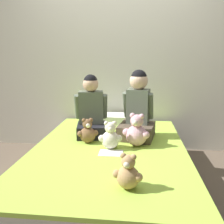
% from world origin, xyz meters
% --- Properties ---
extents(ground_plane, '(14.00, 14.00, 0.00)m').
position_xyz_m(ground_plane, '(0.00, 0.00, 0.00)').
color(ground_plane, brown).
extents(wall_behind_bed, '(8.00, 0.06, 2.50)m').
position_xyz_m(wall_behind_bed, '(0.00, 1.10, 1.25)').
color(wall_behind_bed, silver).
rests_on(wall_behind_bed, ground_plane).
extents(bed, '(1.42, 2.02, 0.41)m').
position_xyz_m(bed, '(0.00, 0.00, 0.20)').
color(bed, '#473828').
rests_on(bed, ground_plane).
extents(child_on_left, '(0.36, 0.35, 0.65)m').
position_xyz_m(child_on_left, '(-0.23, 0.34, 0.69)').
color(child_on_left, black).
rests_on(child_on_left, bed).
extents(child_on_right, '(0.41, 0.43, 0.70)m').
position_xyz_m(child_on_right, '(0.26, 0.34, 0.70)').
color(child_on_right, brown).
rests_on(child_on_right, bed).
extents(teddy_bear_held_by_left_child, '(0.20, 0.16, 0.25)m').
position_xyz_m(teddy_bear_held_by_left_child, '(-0.22, 0.11, 0.51)').
color(teddy_bear_held_by_left_child, brown).
rests_on(teddy_bear_held_by_left_child, bed).
extents(teddy_bear_held_by_right_child, '(0.25, 0.20, 0.31)m').
position_xyz_m(teddy_bear_held_by_right_child, '(0.25, 0.08, 0.54)').
color(teddy_bear_held_by_right_child, '#DBA3B2').
rests_on(teddy_bear_held_by_right_child, bed).
extents(teddy_bear_between_children, '(0.22, 0.16, 0.26)m').
position_xyz_m(teddy_bear_between_children, '(0.01, -0.02, 0.52)').
color(teddy_bear_between_children, silver).
rests_on(teddy_bear_between_children, bed).
extents(teddy_bear_at_foot_of_bed, '(0.19, 0.15, 0.24)m').
position_xyz_m(teddy_bear_at_foot_of_bed, '(0.20, -0.68, 0.51)').
color(teddy_bear_at_foot_of_bed, tan).
rests_on(teddy_bear_at_foot_of_bed, bed).
extents(pillow_at_headboard, '(0.47, 0.28, 0.11)m').
position_xyz_m(pillow_at_headboard, '(0.00, 0.84, 0.47)').
color(pillow_at_headboard, white).
rests_on(pillow_at_headboard, bed).
extents(sign_card, '(0.21, 0.15, 0.00)m').
position_xyz_m(sign_card, '(0.03, -0.13, 0.41)').
color(sign_card, white).
rests_on(sign_card, bed).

